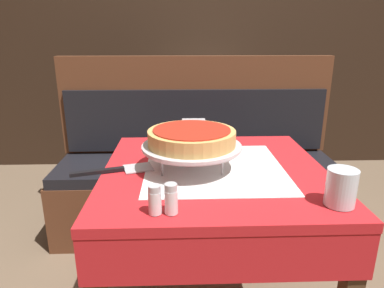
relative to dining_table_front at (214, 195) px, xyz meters
The scene contains 12 objects.
dining_table_front is the anchor object (origin of this frame).
dining_table_rear 1.49m from the dining_table_front, 86.25° to the left, with size 0.66×0.66×0.73m.
booth_bench 0.89m from the dining_table_front, 91.26° to the left, with size 1.67×0.49×1.05m.
back_wall_panel 2.06m from the dining_table_front, 90.00° to the left, with size 6.00×0.04×2.40m, color black.
pizza_pan_stand 0.20m from the dining_table_front, behind, with size 0.34×0.34×0.09m.
deep_dish_pizza 0.23m from the dining_table_front, behind, with size 0.29×0.29×0.05m.
pizza_server 0.36m from the dining_table_front, behind, with size 0.28×0.13×0.01m.
water_glass_near 0.45m from the dining_table_front, 42.45° to the right, with size 0.08×0.08×0.10m.
salt_shaker 0.39m from the dining_table_front, 120.40° to the right, with size 0.03×0.03×0.08m.
pepper_shaker 0.37m from the dining_table_front, 114.43° to the right, with size 0.03×0.03×0.08m.
napkin_holder 0.37m from the dining_table_front, 99.93° to the left, with size 0.10×0.05×0.09m.
condiment_caddy 1.48m from the dining_table_front, 84.68° to the left, with size 0.14×0.14×0.17m.
Camera 1 is at (-0.12, -1.11, 1.17)m, focal length 32.00 mm.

